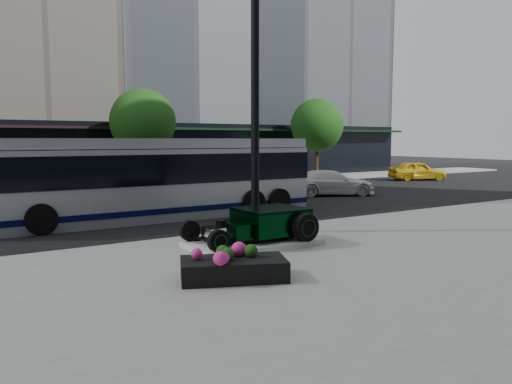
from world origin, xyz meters
TOP-DOWN VIEW (x-y plane):
  - ground at (0.00, 0.00)m, footprint 120.00×120.00m
  - sidewalk_far at (0.00, 14.00)m, footprint 70.00×4.00m
  - street_trees at (1.15, 13.07)m, footprint 29.80×3.80m
  - display_plinth at (-2.35, -4.21)m, footprint 3.40×1.80m
  - hot_rod at (-2.02, -4.21)m, footprint 3.22×2.00m
  - info_plaque at (-3.97, -5.67)m, footprint 0.41×0.31m
  - lamppost at (-1.27, -2.60)m, footprint 0.45×0.45m
  - flower_planter at (-4.37, -6.66)m, footprint 2.31×1.76m
  - transit_bus at (-2.43, 2.30)m, footprint 12.12×2.88m
  - white_sedan at (8.02, 4.56)m, footprint 4.83×3.54m
  - yellow_taxi at (19.67, 8.64)m, footprint 4.27×3.11m

SIDE VIEW (x-z plane):
  - ground at x=0.00m, z-range 0.00..0.00m
  - sidewalk_far at x=0.00m, z-range 0.00..0.12m
  - display_plinth at x=-2.35m, z-range 0.12..0.27m
  - info_plaque at x=-3.97m, z-range 0.09..0.40m
  - flower_planter at x=-4.37m, z-range 0.03..0.70m
  - white_sedan at x=8.02m, z-range 0.00..1.30m
  - yellow_taxi at x=19.67m, z-range 0.00..1.35m
  - hot_rod at x=-2.02m, z-range 0.29..1.10m
  - transit_bus at x=-2.43m, z-range 0.02..2.95m
  - street_trees at x=1.15m, z-range 0.92..6.62m
  - lamppost at x=-1.27m, z-range -0.19..7.91m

